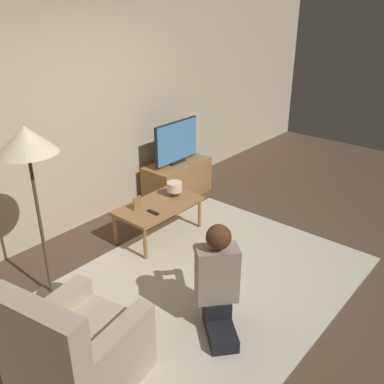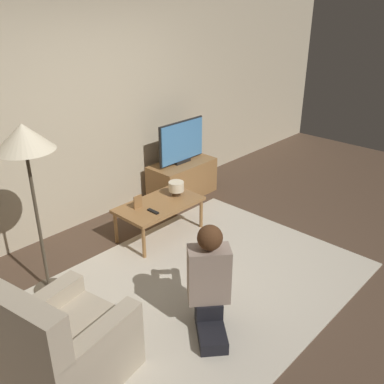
# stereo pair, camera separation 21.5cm
# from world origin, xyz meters

# --- Properties ---
(ground_plane) EXTENTS (10.00, 10.00, 0.00)m
(ground_plane) POSITION_xyz_m (0.00, 0.00, 0.00)
(ground_plane) COLOR brown
(wall_back) EXTENTS (10.00, 0.06, 2.60)m
(wall_back) POSITION_xyz_m (0.00, 1.93, 1.30)
(wall_back) COLOR beige
(wall_back) RESTS_ON ground_plane
(rug) EXTENTS (2.84, 2.31, 0.02)m
(rug) POSITION_xyz_m (0.00, 0.00, 0.01)
(rug) COLOR beige
(rug) RESTS_ON ground_plane
(tv_stand) EXTENTS (0.93, 0.48, 0.49)m
(tv_stand) POSITION_xyz_m (1.23, 1.57, 0.24)
(tv_stand) COLOR olive
(tv_stand) RESTS_ON ground_plane
(tv) EXTENTS (0.79, 0.08, 0.57)m
(tv) POSITION_xyz_m (1.23, 1.57, 0.78)
(tv) COLOR black
(tv) RESTS_ON tv_stand
(coffee_table) EXTENTS (0.98, 0.55, 0.41)m
(coffee_table) POSITION_xyz_m (0.26, 0.99, 0.37)
(coffee_table) COLOR olive
(coffee_table) RESTS_ON ground_plane
(floor_lamp) EXTENTS (0.49, 0.49, 1.63)m
(floor_lamp) POSITION_xyz_m (-1.16, 1.01, 1.44)
(floor_lamp) COLOR #4C4233
(floor_lamp) RESTS_ON ground_plane
(armchair) EXTENTS (0.90, 0.85, 0.92)m
(armchair) POSITION_xyz_m (-1.61, -0.05, 0.30)
(armchair) COLOR #B7A88E
(armchair) RESTS_ON ground_plane
(person_kneeling) EXTENTS (0.70, 0.76, 0.95)m
(person_kneeling) POSITION_xyz_m (-0.48, -0.41, 0.49)
(person_kneeling) COLOR black
(person_kneeling) RESTS_ON rug
(picture_frame) EXTENTS (0.11, 0.01, 0.15)m
(picture_frame) POSITION_xyz_m (0.03, 1.07, 0.49)
(picture_frame) COLOR olive
(picture_frame) RESTS_ON coffee_table
(table_lamp) EXTENTS (0.18, 0.18, 0.17)m
(table_lamp) POSITION_xyz_m (0.55, 1.00, 0.52)
(table_lamp) COLOR #4C3823
(table_lamp) RESTS_ON coffee_table
(remote) EXTENTS (0.04, 0.15, 0.02)m
(remote) POSITION_xyz_m (0.07, 0.88, 0.42)
(remote) COLOR black
(remote) RESTS_ON coffee_table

